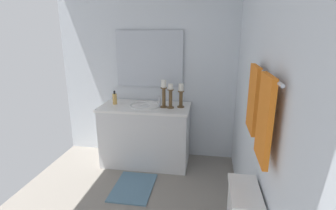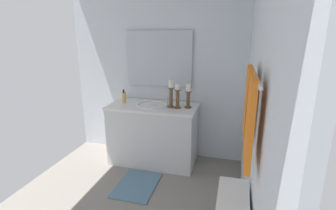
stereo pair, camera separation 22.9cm
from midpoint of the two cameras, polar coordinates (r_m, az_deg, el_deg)
name	(u,v)px [view 1 (the left image)]	position (r m, az deg, el deg)	size (l,w,h in m)	color
wall_back	(259,98)	(2.02, 16.81, 1.49)	(2.82, 0.04, 2.45)	silver
wall_left	(148,69)	(3.52, -6.48, 7.95)	(0.04, 2.44, 2.45)	silver
vanity_cabinet	(146,134)	(3.42, -6.94, -6.64)	(0.58, 1.16, 0.80)	silver
sink_basin	(145,109)	(3.30, -7.13, -0.86)	(0.40, 0.40, 0.24)	white
mirror	(149,59)	(3.45, -6.19, 10.20)	(0.02, 0.91, 0.74)	silver
candle_holder_tall	(181,95)	(3.17, 0.86, 2.29)	(0.09, 0.09, 0.30)	brown
candle_holder_short	(171,95)	(3.14, -1.51, 2.14)	(0.09, 0.09, 0.31)	brown
candle_holder_mid	(164,93)	(3.16, -3.03, 2.72)	(0.09, 0.09, 0.35)	brown
soap_bottle	(115,99)	(3.43, -13.79, 1.37)	(0.06, 0.06, 0.18)	#E5B259
towel_bar	(265,73)	(1.58, 17.15, 6.87)	(0.02, 0.02, 0.79)	silver
towel_near_vanity	(253,99)	(1.81, 15.25, 1.32)	(0.28, 0.03, 0.46)	orange
towel_center	(265,119)	(1.44, 16.72, -3.16)	(0.27, 0.03, 0.49)	orange
bath_mat	(133,187)	(3.08, -10.01, -17.81)	(0.60, 0.44, 0.02)	slate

